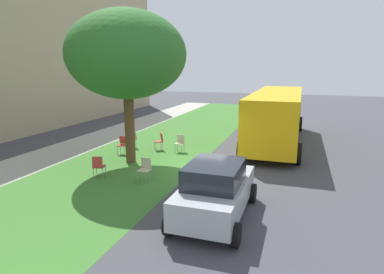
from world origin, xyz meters
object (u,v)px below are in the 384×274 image
object	(u,v)px
chair_4	(98,165)
street_tree	(127,55)
school_bus	(277,112)
chair_5	(160,140)
chair_1	(145,168)
chair_3	(133,138)
chair_2	(180,142)
chair_0	(123,143)
parked_car	(215,190)

from	to	relation	value
chair_4	street_tree	bearing A→B (deg)	-3.13
chair_4	school_bus	bearing A→B (deg)	-35.96
chair_4	chair_5	world-z (taller)	same
chair_1	chair_4	world-z (taller)	same
chair_1	chair_3	xyz separation A→B (m)	(4.48, 2.98, 0.00)
street_tree	chair_3	xyz separation A→B (m)	(2.45, 1.24, -4.20)
street_tree	chair_4	bearing A→B (deg)	176.87
chair_2	chair_1	bearing A→B (deg)	-176.73
chair_2	chair_3	distance (m)	2.72
chair_1	school_bus	distance (m)	9.17
chair_2	school_bus	bearing A→B (deg)	-50.87
chair_5	school_bus	distance (m)	6.76
chair_0	chair_1	xyz separation A→B (m)	(-3.20, -2.83, 0.00)
chair_0	chair_1	distance (m)	4.27
chair_5	chair_0	bearing A→B (deg)	131.89
street_tree	chair_3	size ratio (longest dim) A/B	7.52
street_tree	chair_4	size ratio (longest dim) A/B	7.52
chair_5	chair_1	bearing A→B (deg)	-162.66
street_tree	school_bus	bearing A→B (deg)	-44.48
chair_5	parked_car	size ratio (longest dim) A/B	0.24
street_tree	chair_0	bearing A→B (deg)	43.19
chair_2	street_tree	bearing A→B (deg)	148.54
street_tree	chair_5	size ratio (longest dim) A/B	7.52
chair_1	chair_2	world-z (taller)	same
chair_0	chair_5	distance (m)	1.92
chair_4	school_bus	size ratio (longest dim) A/B	0.08
chair_1	street_tree	bearing A→B (deg)	40.45
chair_4	school_bus	world-z (taller)	school_bus
chair_3	parked_car	world-z (taller)	parked_car
chair_1	chair_3	size ratio (longest dim) A/B	1.00
chair_3	street_tree	bearing A→B (deg)	-153.09
chair_3	chair_5	world-z (taller)	same
chair_1	chair_4	xyz separation A→B (m)	(-0.28, 1.86, 0.00)
chair_1	chair_2	bearing A→B (deg)	3.27
chair_1	chair_5	distance (m)	4.69
chair_2	chair_3	world-z (taller)	same
chair_4	parked_car	distance (m)	5.47
chair_5	parked_car	bearing A→B (deg)	-144.64
chair_2	chair_3	size ratio (longest dim) A/B	1.00
chair_1	parked_car	distance (m)	3.92
chair_0	chair_3	distance (m)	1.29
chair_3	chair_5	distance (m)	1.58
chair_0	chair_5	bearing A→B (deg)	-48.11
chair_3	parked_car	size ratio (longest dim) A/B	0.24
school_bus	chair_0	bearing A→B (deg)	124.73
chair_5	school_bus	size ratio (longest dim) A/B	0.08
chair_0	parked_car	world-z (taller)	parked_car
chair_1	chair_3	bearing A→B (deg)	33.58
chair_2	chair_3	bearing A→B (deg)	89.22
chair_0	chair_4	xyz separation A→B (m)	(-3.47, -0.97, 0.00)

